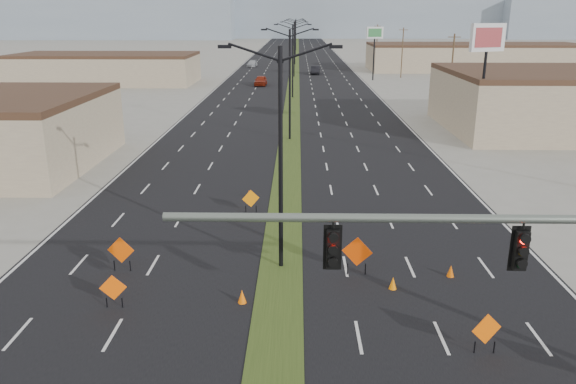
{
  "coord_description": "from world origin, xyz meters",
  "views": [
    {
      "loc": [
        0.74,
        -11.89,
        11.2
      ],
      "look_at": [
        0.3,
        13.41,
        3.2
      ],
      "focal_mm": 35.0,
      "sensor_mm": 36.0,
      "label": 1
    }
  ],
  "objects_px": {
    "construction_sign_5": "(486,331)",
    "cone_2": "(451,271)",
    "construction_sign_3": "(357,253)",
    "cone_1": "(393,283)",
    "car_far": "(252,64)",
    "streetlight_2": "(293,58)",
    "construction_sign_1": "(113,289)",
    "pole_sign_east_near": "(487,46)",
    "construction_sign_0": "(121,251)",
    "streetlight_4": "(295,41)",
    "streetlight_5": "(295,36)",
    "cone_3": "(249,194)",
    "car_left": "(261,81)",
    "streetlight_0": "(281,153)",
    "streetlight_1": "(290,81)",
    "streetlight_3": "(294,47)",
    "car_mid": "(315,70)",
    "streetlight_6": "(296,33)",
    "cone_0": "(242,297)",
    "construction_sign_2": "(251,199)",
    "pole_sign_east_far": "(375,37)"
  },
  "relations": [
    {
      "from": "construction_sign_5",
      "to": "cone_2",
      "type": "distance_m",
      "value": 6.01
    },
    {
      "from": "construction_sign_3",
      "to": "cone_1",
      "type": "bearing_deg",
      "value": -30.71
    },
    {
      "from": "car_far",
      "to": "streetlight_2",
      "type": "bearing_deg",
      "value": -74.35
    },
    {
      "from": "construction_sign_1",
      "to": "pole_sign_east_near",
      "type": "xyz_separation_m",
      "value": [
        23.18,
        29.02,
        7.84
      ]
    },
    {
      "from": "construction_sign_0",
      "to": "construction_sign_3",
      "type": "relative_size",
      "value": 0.91
    },
    {
      "from": "streetlight_4",
      "to": "construction_sign_0",
      "type": "xyz_separation_m",
      "value": [
        -7.25,
        -112.61,
        -4.44
      ]
    },
    {
      "from": "streetlight_5",
      "to": "cone_3",
      "type": "bearing_deg",
      "value": -91.04
    },
    {
      "from": "car_left",
      "to": "cone_2",
      "type": "xyz_separation_m",
      "value": [
        13.04,
        -71.06,
        -0.52
      ]
    },
    {
      "from": "streetlight_0",
      "to": "streetlight_1",
      "type": "height_order",
      "value": "same"
    },
    {
      "from": "streetlight_3",
      "to": "car_mid",
      "type": "height_order",
      "value": "streetlight_3"
    },
    {
      "from": "streetlight_0",
      "to": "streetlight_4",
      "type": "relative_size",
      "value": 1.0
    },
    {
      "from": "streetlight_2",
      "to": "car_mid",
      "type": "height_order",
      "value": "streetlight_2"
    },
    {
      "from": "pole_sign_east_near",
      "to": "streetlight_1",
      "type": "bearing_deg",
      "value": 146.49
    },
    {
      "from": "streetlight_6",
      "to": "pole_sign_east_near",
      "type": "height_order",
      "value": "pole_sign_east_near"
    },
    {
      "from": "streetlight_4",
      "to": "pole_sign_east_near",
      "type": "bearing_deg",
      "value": -79.17
    },
    {
      "from": "car_far",
      "to": "cone_1",
      "type": "bearing_deg",
      "value": -77.7
    },
    {
      "from": "cone_0",
      "to": "cone_2",
      "type": "height_order",
      "value": "cone_0"
    },
    {
      "from": "streetlight_0",
      "to": "car_left",
      "type": "relative_size",
      "value": 2.13
    },
    {
      "from": "streetlight_0",
      "to": "streetlight_4",
      "type": "bearing_deg",
      "value": 90.0
    },
    {
      "from": "streetlight_0",
      "to": "pole_sign_east_near",
      "type": "height_order",
      "value": "pole_sign_east_near"
    },
    {
      "from": "construction_sign_5",
      "to": "pole_sign_east_near",
      "type": "bearing_deg",
      "value": 55.78
    },
    {
      "from": "streetlight_2",
      "to": "construction_sign_0",
      "type": "bearing_deg",
      "value": -97.29
    },
    {
      "from": "cone_3",
      "to": "pole_sign_east_near",
      "type": "relative_size",
      "value": 0.05
    },
    {
      "from": "streetlight_2",
      "to": "construction_sign_5",
      "type": "relative_size",
      "value": 6.53
    },
    {
      "from": "streetlight_6",
      "to": "streetlight_4",
      "type": "bearing_deg",
      "value": -90.0
    },
    {
      "from": "car_left",
      "to": "construction_sign_2",
      "type": "height_order",
      "value": "car_left"
    },
    {
      "from": "streetlight_4",
      "to": "construction_sign_2",
      "type": "distance_m",
      "value": 104.68
    },
    {
      "from": "construction_sign_1",
      "to": "cone_3",
      "type": "relative_size",
      "value": 2.56
    },
    {
      "from": "streetlight_0",
      "to": "streetlight_3",
      "type": "relative_size",
      "value": 1.0
    },
    {
      "from": "construction_sign_1",
      "to": "cone_0",
      "type": "bearing_deg",
      "value": -1.34
    },
    {
      "from": "streetlight_4",
      "to": "streetlight_6",
      "type": "height_order",
      "value": "same"
    },
    {
      "from": "construction_sign_0",
      "to": "construction_sign_5",
      "type": "distance_m",
      "value": 15.8
    },
    {
      "from": "streetlight_0",
      "to": "construction_sign_1",
      "type": "relative_size",
      "value": 7.01
    },
    {
      "from": "streetlight_2",
      "to": "car_mid",
      "type": "bearing_deg",
      "value": 82.76
    },
    {
      "from": "streetlight_0",
      "to": "cone_3",
      "type": "bearing_deg",
      "value": 103.01
    },
    {
      "from": "streetlight_3",
      "to": "construction_sign_3",
      "type": "distance_m",
      "value": 85.02
    },
    {
      "from": "construction_sign_5",
      "to": "cone_2",
      "type": "bearing_deg",
      "value": 68.55
    },
    {
      "from": "construction_sign_3",
      "to": "cone_3",
      "type": "height_order",
      "value": "construction_sign_3"
    },
    {
      "from": "pole_sign_east_near",
      "to": "cone_0",
      "type": "bearing_deg",
      "value": -145.79
    },
    {
      "from": "car_far",
      "to": "construction_sign_5",
      "type": "bearing_deg",
      "value": -76.82
    },
    {
      "from": "car_left",
      "to": "construction_sign_2",
      "type": "distance_m",
      "value": 62.76
    },
    {
      "from": "construction_sign_2",
      "to": "pole_sign_east_near",
      "type": "distance_m",
      "value": 26.81
    },
    {
      "from": "cone_3",
      "to": "streetlight_4",
      "type": "bearing_deg",
      "value": 88.68
    },
    {
      "from": "streetlight_4",
      "to": "car_far",
      "type": "xyz_separation_m",
      "value": [
        -9.64,
        -6.46,
        -4.74
      ]
    },
    {
      "from": "streetlight_4",
      "to": "pole_sign_east_near",
      "type": "relative_size",
      "value": 0.95
    },
    {
      "from": "streetlight_2",
      "to": "car_far",
      "type": "relative_size",
      "value": 2.14
    },
    {
      "from": "cone_1",
      "to": "construction_sign_5",
      "type": "bearing_deg",
      "value": -63.1
    },
    {
      "from": "construction_sign_2",
      "to": "pole_sign_east_near",
      "type": "bearing_deg",
      "value": 21.26
    },
    {
      "from": "streetlight_1",
      "to": "car_left",
      "type": "distance_m",
      "value": 42.7
    },
    {
      "from": "construction_sign_2",
      "to": "pole_sign_east_far",
      "type": "bearing_deg",
      "value": 55.07
    }
  ]
}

